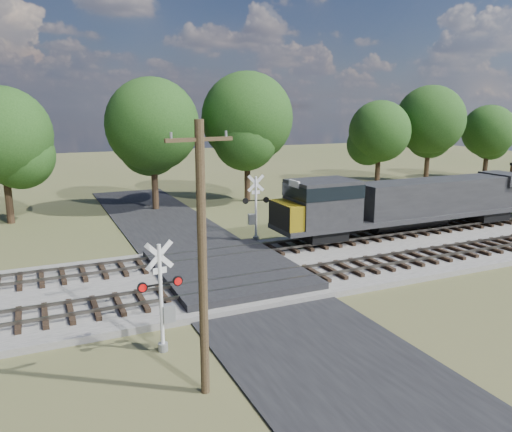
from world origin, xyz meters
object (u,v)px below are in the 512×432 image
crossing_signal_near (164,306)px  equipment_shed (356,207)px  crossing_signal_far (255,214)px  utility_pole (202,256)px

crossing_signal_near → equipment_shed: bearing=30.6°
crossing_signal_near → equipment_shed: (18.25, 13.81, -0.41)m
crossing_signal_near → crossing_signal_far: (9.26, 12.59, 0.12)m
crossing_signal_far → utility_pole: utility_pole is taller
crossing_signal_far → equipment_shed: bearing=-164.2°
crossing_signal_near → equipment_shed: size_ratio=0.86×
crossing_signal_near → equipment_shed: 22.89m
crossing_signal_near → crossing_signal_far: crossing_signal_far is taller
utility_pole → crossing_signal_far: bearing=53.9°
equipment_shed → utility_pole: bearing=-154.4°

